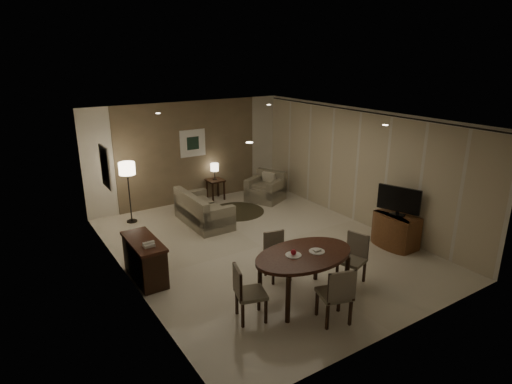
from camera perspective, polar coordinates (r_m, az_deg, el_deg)
room_shell at (r=8.92m, az=-0.70°, el=1.56°), size 5.50×7.00×2.70m
taupe_accent at (r=11.57m, az=-8.89°, el=5.21°), size 3.96×0.03×2.70m
curtain_wall at (r=10.28m, az=13.30°, el=3.13°), size 0.08×6.70×2.58m
curtain_rod at (r=10.03m, az=13.85°, el=10.43°), size 0.03×6.80×0.03m
art_back_frame at (r=11.53m, az=-8.44°, el=6.46°), size 0.72×0.03×0.72m
art_back_canvas at (r=11.52m, az=-8.41°, el=6.45°), size 0.34×0.01×0.34m
art_left_frame at (r=8.50m, az=-19.47°, el=3.16°), size 0.03×0.60×0.80m
art_left_canvas at (r=8.50m, az=-19.37°, el=3.17°), size 0.01×0.46×0.64m
downlight_nl at (r=6.06m, az=-0.89°, el=6.61°), size 0.10×0.10×0.01m
downlight_nr at (r=7.89m, az=16.85°, el=8.54°), size 0.10×0.10×0.01m
downlight_fl at (r=9.28m, az=-12.93°, el=10.19°), size 0.10×0.10×0.01m
downlight_fr at (r=10.56m, az=1.72°, el=11.55°), size 0.10×0.10×0.01m
console_desk at (r=7.97m, az=-14.60°, el=-8.73°), size 0.48×1.20×0.75m
telephone at (r=7.53m, az=-14.11°, el=-6.74°), size 0.20×0.14×0.09m
tv_cabinet at (r=9.45m, az=18.18°, el=-4.86°), size 0.48×0.90×0.70m
flat_tv at (r=9.21m, az=18.51°, el=-1.04°), size 0.36×0.85×0.60m
dining_table at (r=7.16m, az=6.33°, el=-11.15°), size 1.74×1.09×0.82m
chair_near at (r=6.68m, az=10.39°, el=-13.12°), size 0.56×0.56×0.93m
chair_far at (r=7.71m, az=2.96°, el=-8.66°), size 0.48×0.48×0.84m
chair_left at (r=6.62m, az=-0.68°, el=-13.29°), size 0.54×0.54×0.89m
chair_right at (r=7.75m, az=12.63°, el=-8.85°), size 0.54×0.54×0.88m
plate_a at (r=6.90m, az=5.01°, el=-8.38°), size 0.26×0.26×0.02m
plate_b at (r=7.06m, az=8.11°, el=-7.85°), size 0.26×0.26×0.02m
fruit_apple at (r=6.87m, az=5.03°, el=-7.99°), size 0.09×0.09×0.09m
napkin at (r=7.05m, az=8.12°, el=-7.68°), size 0.12×0.08×0.03m
round_rug at (r=11.00m, az=-2.54°, el=-2.58°), size 1.39×1.39×0.01m
sofa at (r=10.20m, az=-6.98°, el=-2.13°), size 1.64×0.82×0.77m
armchair at (r=11.70m, az=1.26°, el=0.71°), size 1.13×1.15×0.78m
side_table at (r=11.88m, az=-5.41°, el=0.35°), size 0.44×0.44×0.56m
table_lamp at (r=11.75m, az=-5.54°, el=2.84°), size 0.22×0.22×0.50m
floor_lamp at (r=10.53m, az=-16.54°, el=-0.09°), size 0.37×0.37×1.47m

